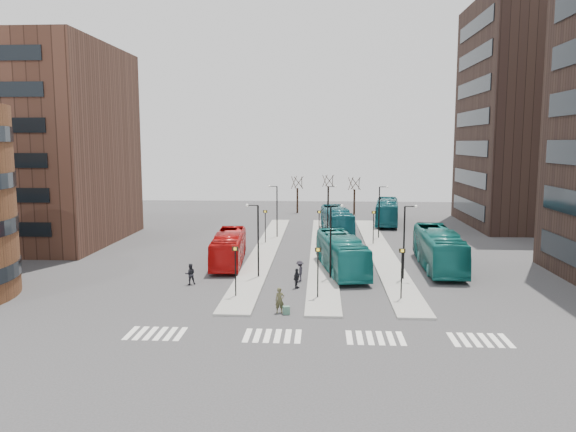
# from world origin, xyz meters

# --- Properties ---
(ground) EXTENTS (160.00, 160.00, 0.00)m
(ground) POSITION_xyz_m (0.00, 0.00, 0.00)
(ground) COLOR #2F2F32
(ground) RESTS_ON ground
(island_left) EXTENTS (2.50, 45.00, 0.15)m
(island_left) POSITION_xyz_m (-4.00, 30.00, 0.07)
(island_left) COLOR gray
(island_left) RESTS_ON ground
(island_mid) EXTENTS (2.50, 45.00, 0.15)m
(island_mid) POSITION_xyz_m (2.00, 30.00, 0.07)
(island_mid) COLOR gray
(island_mid) RESTS_ON ground
(island_right) EXTENTS (2.50, 45.00, 0.15)m
(island_right) POSITION_xyz_m (8.00, 30.00, 0.07)
(island_right) COLOR gray
(island_right) RESTS_ON ground
(suitcase) EXTENTS (0.51, 0.45, 0.54)m
(suitcase) POSITION_xyz_m (-0.45, 8.21, 0.27)
(suitcase) COLOR navy
(suitcase) RESTS_ON ground
(red_bus) EXTENTS (3.32, 11.02, 3.03)m
(red_bus) POSITION_xyz_m (-6.77, 23.34, 1.51)
(red_bus) COLOR #B70E0E
(red_bus) RESTS_ON ground
(teal_bus_a) EXTENTS (4.56, 11.99, 3.26)m
(teal_bus_a) POSITION_xyz_m (3.62, 20.78, 1.63)
(teal_bus_a) COLOR #156D6B
(teal_bus_a) RESTS_ON ground
(teal_bus_b) EXTENTS (4.00, 11.99, 3.28)m
(teal_bus_b) POSITION_xyz_m (3.76, 41.34, 1.64)
(teal_bus_b) COLOR #145865
(teal_bus_b) RESTS_ON ground
(teal_bus_c) EXTENTS (3.38, 12.76, 3.53)m
(teal_bus_c) POSITION_xyz_m (12.41, 22.68, 1.77)
(teal_bus_c) COLOR #13635E
(teal_bus_c) RESTS_ON ground
(teal_bus_d) EXTENTS (4.39, 12.56, 3.43)m
(teal_bus_d) POSITION_xyz_m (10.98, 50.37, 1.71)
(teal_bus_d) COLOR #135560
(teal_bus_d) RESTS_ON ground
(traveller) EXTENTS (0.72, 0.57, 1.72)m
(traveller) POSITION_xyz_m (-0.91, 8.52, 0.86)
(traveller) COLOR #434228
(traveller) RESTS_ON ground
(commuter_a) EXTENTS (0.98, 0.87, 1.70)m
(commuter_a) POSITION_xyz_m (-8.61, 15.60, 0.85)
(commuter_a) COLOR black
(commuter_a) RESTS_ON ground
(commuter_b) EXTENTS (0.72, 1.00, 1.57)m
(commuter_b) POSITION_xyz_m (-0.06, 14.95, 0.79)
(commuter_b) COLOR black
(commuter_b) RESTS_ON ground
(commuter_c) EXTENTS (0.67, 1.12, 1.71)m
(commuter_c) POSITION_xyz_m (0.10, 17.22, 0.85)
(commuter_c) COLOR black
(commuter_c) RESTS_ON ground
(crosswalk_stripes) EXTENTS (22.35, 2.40, 0.01)m
(crosswalk_stripes) POSITION_xyz_m (1.75, 4.00, 0.01)
(crosswalk_stripes) COLOR silver
(crosswalk_stripes) RESTS_ON ground
(office_block) EXTENTS (25.00, 20.12, 22.00)m
(office_block) POSITION_xyz_m (-34.00, 33.98, 11.00)
(office_block) COLOR #4E2F24
(office_block) RESTS_ON ground
(tower_far) EXTENTS (20.12, 20.00, 30.00)m
(tower_far) POSITION_xyz_m (31.98, 50.00, 15.00)
(tower_far) COLOR black
(tower_far) RESTS_ON ground
(sign_poles) EXTENTS (12.45, 22.12, 3.65)m
(sign_poles) POSITION_xyz_m (1.60, 23.00, 2.41)
(sign_poles) COLOR black
(sign_poles) RESTS_ON ground
(lamp_posts) EXTENTS (14.04, 20.24, 6.12)m
(lamp_posts) POSITION_xyz_m (2.64, 28.00, 3.58)
(lamp_posts) COLOR black
(lamp_posts) RESTS_ON ground
(bare_trees) EXTENTS (10.97, 8.14, 5.90)m
(bare_trees) POSITION_xyz_m (2.67, 62.67, 2.72)
(bare_trees) COLOR black
(bare_trees) RESTS_ON ground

